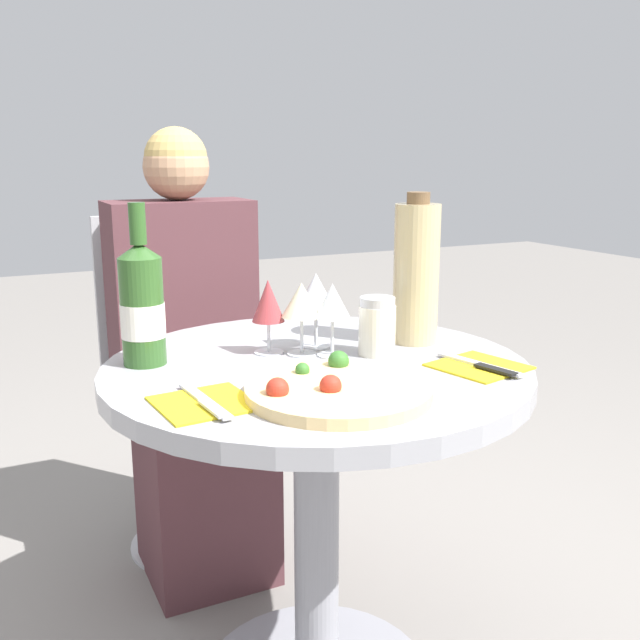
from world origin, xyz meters
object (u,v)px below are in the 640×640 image
object	(u,v)px
chair_behind_diner	(180,386)
pizza_large	(336,390)
dining_table	(316,453)
seated_diner	(193,382)
tall_carafe	(416,273)
wine_bottle	(142,305)

from	to	relation	value
chair_behind_diner	pizza_large	xyz separation A→B (m)	(0.02, -0.93, 0.27)
chair_behind_diner	dining_table	bearing A→B (deg)	95.87
dining_table	pizza_large	size ratio (longest dim) A/B	2.63
seated_diner	tall_carafe	size ratio (longest dim) A/B	3.75
pizza_large	wine_bottle	xyz separation A→B (m)	(-0.24, 0.33, 0.10)
dining_table	tall_carafe	bearing A→B (deg)	11.13
pizza_large	wine_bottle	world-z (taller)	wine_bottle
seated_diner	tall_carafe	xyz separation A→B (m)	(0.33, -0.55, 0.35)
seated_diner	dining_table	bearing A→B (deg)	97.29
chair_behind_diner	pizza_large	size ratio (longest dim) A/B	3.05
dining_table	chair_behind_diner	size ratio (longest dim) A/B	0.86
tall_carafe	dining_table	bearing A→B (deg)	-168.87
chair_behind_diner	seated_diner	xyz separation A→B (m)	(-0.00, -0.15, 0.06)
dining_table	wine_bottle	world-z (taller)	wine_bottle
pizza_large	tall_carafe	bearing A→B (deg)	37.58
wine_bottle	tall_carafe	bearing A→B (deg)	-9.12
wine_bottle	tall_carafe	size ratio (longest dim) A/B	0.97
wine_bottle	seated_diner	bearing A→B (deg)	64.28
pizza_large	dining_table	bearing A→B (deg)	73.80
seated_diner	wine_bottle	xyz separation A→B (m)	(-0.22, -0.46, 0.32)
chair_behind_diner	tall_carafe	world-z (taller)	tall_carafe
tall_carafe	wine_bottle	bearing A→B (deg)	170.88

